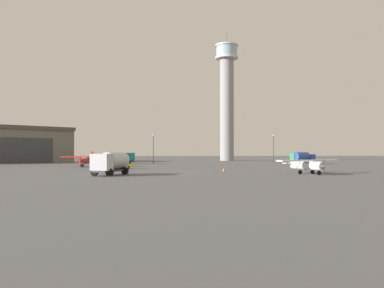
{
  "coord_description": "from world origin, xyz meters",
  "views": [
    {
      "loc": [
        -2.79,
        -56.74,
        3.14
      ],
      "look_at": [
        4.37,
        26.6,
        4.66
      ],
      "focal_mm": 36.77,
      "sensor_mm": 36.0,
      "label": 1
    }
  ],
  "objects_px": {
    "control_tower": "(227,95)",
    "truck_box_teal": "(120,157)",
    "airplane_red": "(87,160)",
    "airplane_white": "(307,164)",
    "light_post_east": "(273,146)",
    "truck_fuel_tanker_blue": "(303,157)",
    "light_post_west": "(153,146)",
    "truck_fuel_tanker_silver": "(111,162)",
    "car_yellow": "(120,165)",
    "traffic_cone_near_left": "(224,170)"
  },
  "relations": [
    {
      "from": "control_tower",
      "to": "truck_box_teal",
      "type": "height_order",
      "value": "control_tower"
    },
    {
      "from": "control_tower",
      "to": "airplane_red",
      "type": "relative_size",
      "value": 4.08
    },
    {
      "from": "airplane_white",
      "to": "light_post_east",
      "type": "bearing_deg",
      "value": 149.55
    },
    {
      "from": "truck_box_teal",
      "to": "truck_fuel_tanker_blue",
      "type": "height_order",
      "value": "truck_fuel_tanker_blue"
    },
    {
      "from": "airplane_red",
      "to": "light_post_west",
      "type": "height_order",
      "value": "light_post_west"
    },
    {
      "from": "control_tower",
      "to": "light_post_east",
      "type": "distance_m",
      "value": 28.61
    },
    {
      "from": "control_tower",
      "to": "airplane_red",
      "type": "bearing_deg",
      "value": -127.53
    },
    {
      "from": "truck_fuel_tanker_silver",
      "to": "control_tower",
      "type": "bearing_deg",
      "value": -177.32
    },
    {
      "from": "airplane_red",
      "to": "car_yellow",
      "type": "bearing_deg",
      "value": 43.26
    },
    {
      "from": "airplane_red",
      "to": "car_yellow",
      "type": "distance_m",
      "value": 13.28
    },
    {
      "from": "airplane_red",
      "to": "truck_fuel_tanker_blue",
      "type": "distance_m",
      "value": 51.71
    },
    {
      "from": "light_post_east",
      "to": "car_yellow",
      "type": "bearing_deg",
      "value": -135.61
    },
    {
      "from": "truck_box_teal",
      "to": "airplane_red",
      "type": "bearing_deg",
      "value": 42.7
    },
    {
      "from": "airplane_white",
      "to": "traffic_cone_near_left",
      "type": "distance_m",
      "value": 12.09
    },
    {
      "from": "truck_fuel_tanker_silver",
      "to": "light_post_east",
      "type": "height_order",
      "value": "light_post_east"
    },
    {
      "from": "light_post_east",
      "to": "traffic_cone_near_left",
      "type": "xyz_separation_m",
      "value": [
        -22.38,
        -49.41,
        -4.36
      ]
    },
    {
      "from": "airplane_red",
      "to": "traffic_cone_near_left",
      "type": "distance_m",
      "value": 32.79
    },
    {
      "from": "airplane_red",
      "to": "truck_fuel_tanker_blue",
      "type": "xyz_separation_m",
      "value": [
        49.86,
        13.72,
        0.19
      ]
    },
    {
      "from": "truck_fuel_tanker_blue",
      "to": "light_post_west",
      "type": "bearing_deg",
      "value": 134.64
    },
    {
      "from": "truck_fuel_tanker_silver",
      "to": "light_post_west",
      "type": "bearing_deg",
      "value": -162.32
    },
    {
      "from": "truck_fuel_tanker_blue",
      "to": "light_post_east",
      "type": "distance_m",
      "value": 14.17
    },
    {
      "from": "truck_box_teal",
      "to": "truck_fuel_tanker_blue",
      "type": "bearing_deg",
      "value": 145.3
    },
    {
      "from": "control_tower",
      "to": "car_yellow",
      "type": "bearing_deg",
      "value": -116.46
    },
    {
      "from": "airplane_white",
      "to": "light_post_west",
      "type": "height_order",
      "value": "light_post_west"
    },
    {
      "from": "airplane_red",
      "to": "light_post_west",
      "type": "distance_m",
      "value": 24.79
    },
    {
      "from": "airplane_white",
      "to": "truck_fuel_tanker_blue",
      "type": "height_order",
      "value": "truck_fuel_tanker_blue"
    },
    {
      "from": "truck_box_teal",
      "to": "car_yellow",
      "type": "bearing_deg",
      "value": 64.66
    },
    {
      "from": "control_tower",
      "to": "truck_box_teal",
      "type": "relative_size",
      "value": 5.81
    },
    {
      "from": "airplane_white",
      "to": "car_yellow",
      "type": "height_order",
      "value": "airplane_white"
    },
    {
      "from": "light_post_east",
      "to": "airplane_red",
      "type": "bearing_deg",
      "value": -149.7
    },
    {
      "from": "airplane_red",
      "to": "car_yellow",
      "type": "relative_size",
      "value": 2.36
    },
    {
      "from": "truck_fuel_tanker_silver",
      "to": "light_post_east",
      "type": "distance_m",
      "value": 67.54
    },
    {
      "from": "control_tower",
      "to": "traffic_cone_near_left",
      "type": "bearing_deg",
      "value": -100.4
    },
    {
      "from": "airplane_red",
      "to": "light_post_west",
      "type": "relative_size",
      "value": 1.39
    },
    {
      "from": "light_post_west",
      "to": "light_post_east",
      "type": "height_order",
      "value": "light_post_east"
    },
    {
      "from": "airplane_red",
      "to": "light_post_west",
      "type": "xyz_separation_m",
      "value": [
        12.99,
        20.88,
        3.12
      ]
    },
    {
      "from": "traffic_cone_near_left",
      "to": "light_post_west",
      "type": "bearing_deg",
      "value": 104.31
    },
    {
      "from": "truck_fuel_tanker_blue",
      "to": "light_post_east",
      "type": "xyz_separation_m",
      "value": [
        -3.47,
        13.39,
        3.07
      ]
    },
    {
      "from": "truck_box_teal",
      "to": "truck_fuel_tanker_blue",
      "type": "xyz_separation_m",
      "value": [
        44.95,
        -2.97,
        0.03
      ]
    },
    {
      "from": "car_yellow",
      "to": "truck_fuel_tanker_silver",
      "type": "bearing_deg",
      "value": -101.8
    },
    {
      "from": "truck_box_teal",
      "to": "light_post_east",
      "type": "bearing_deg",
      "value": 163.17
    },
    {
      "from": "airplane_white",
      "to": "truck_fuel_tanker_blue",
      "type": "xyz_separation_m",
      "value": [
        15.35,
        41.92,
        0.29
      ]
    },
    {
      "from": "truck_fuel_tanker_silver",
      "to": "car_yellow",
      "type": "xyz_separation_m",
      "value": [
        -0.57,
        17.62,
        -0.96
      ]
    },
    {
      "from": "control_tower",
      "to": "truck_fuel_tanker_silver",
      "type": "height_order",
      "value": "control_tower"
    },
    {
      "from": "airplane_white",
      "to": "truck_fuel_tanker_silver",
      "type": "distance_m",
      "value": 26.35
    },
    {
      "from": "traffic_cone_near_left",
      "to": "control_tower",
      "type": "bearing_deg",
      "value": 79.6
    },
    {
      "from": "control_tower",
      "to": "truck_fuel_tanker_silver",
      "type": "bearing_deg",
      "value": -110.59
    },
    {
      "from": "airplane_white",
      "to": "truck_fuel_tanker_silver",
      "type": "bearing_deg",
      "value": -107.69
    },
    {
      "from": "light_post_east",
      "to": "traffic_cone_near_left",
      "type": "height_order",
      "value": "light_post_east"
    },
    {
      "from": "truck_fuel_tanker_blue",
      "to": "car_yellow",
      "type": "xyz_separation_m",
      "value": [
        -42.26,
        -24.59,
        -0.88
      ]
    }
  ]
}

